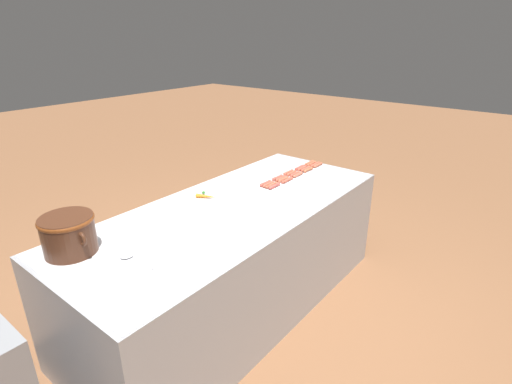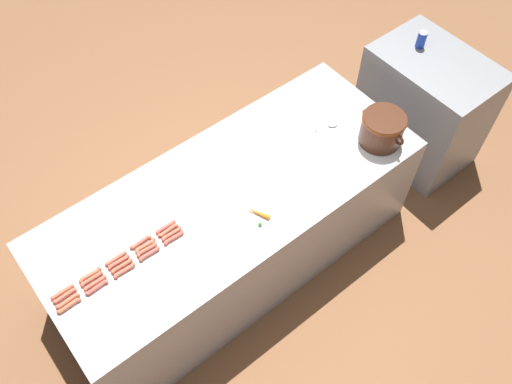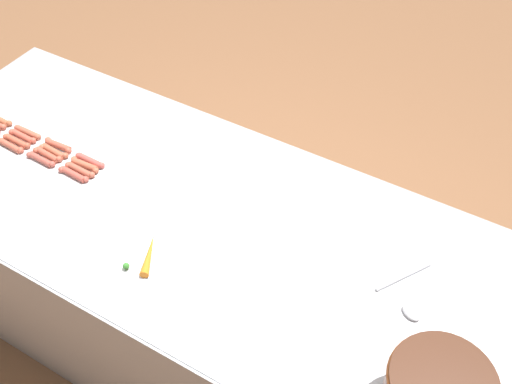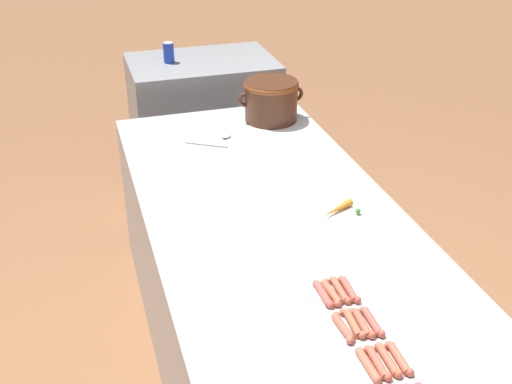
{
  "view_description": "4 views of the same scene",
  "coord_description": "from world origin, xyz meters",
  "px_view_note": "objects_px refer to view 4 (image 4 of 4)",
  "views": [
    {
      "loc": [
        -1.67,
        1.84,
        1.95
      ],
      "look_at": [
        -0.05,
        -0.2,
        0.88
      ],
      "focal_mm": 27.45,
      "sensor_mm": 36.0,
      "label": 1
    },
    {
      "loc": [
        1.6,
        -1.08,
        3.52
      ],
      "look_at": [
        0.14,
        0.08,
        0.89
      ],
      "focal_mm": 37.61,
      "sensor_mm": 36.0,
      "label": 2
    },
    {
      "loc": [
        1.12,
        0.94,
        2.46
      ],
      "look_at": [
        -0.13,
        0.22,
        0.92
      ],
      "focal_mm": 41.94,
      "sensor_mm": 36.0,
      "label": 3
    },
    {
      "loc": [
        -0.71,
        -1.97,
        2.13
      ],
      "look_at": [
        -0.07,
        0.12,
        0.91
      ],
      "focal_mm": 44.45,
      "sensor_mm": 36.0,
      "label": 4
    }
  ],
  "objects_px": {
    "hot_dog_3": "(343,328)",
    "hot_dog_17": "(399,358)",
    "bean_pot": "(271,98)",
    "hot_dog_13": "(362,323)",
    "hot_dog_7": "(377,363)",
    "hot_dog_19": "(349,289)",
    "hot_dog_14": "(340,290)",
    "hot_dog_18": "(372,322)",
    "hot_dog_4": "(323,294)",
    "soda_can": "(169,53)",
    "back_cabinet": "(204,129)",
    "hot_dog_8": "(353,323)",
    "serving_spoon": "(219,138)",
    "hot_dog_9": "(331,292)",
    "hot_dog_12": "(388,360)",
    "carrot": "(338,209)",
    "hot_dog_2": "(368,365)"
  },
  "relations": [
    {
      "from": "hot_dog_3",
      "to": "hot_dog_17",
      "type": "bearing_deg",
      "value": -59.01
    },
    {
      "from": "hot_dog_17",
      "to": "bean_pot",
      "type": "relative_size",
      "value": 0.39
    },
    {
      "from": "hot_dog_17",
      "to": "hot_dog_3",
      "type": "bearing_deg",
      "value": 120.99
    },
    {
      "from": "hot_dog_13",
      "to": "hot_dog_7",
      "type": "bearing_deg",
      "value": -100.56
    },
    {
      "from": "hot_dog_7",
      "to": "hot_dog_19",
      "type": "bearing_deg",
      "value": 79.34
    },
    {
      "from": "hot_dog_13",
      "to": "hot_dog_14",
      "type": "distance_m",
      "value": 0.17
    },
    {
      "from": "hot_dog_13",
      "to": "hot_dog_18",
      "type": "relative_size",
      "value": 1.0
    },
    {
      "from": "hot_dog_18",
      "to": "hot_dog_13",
      "type": "bearing_deg",
      "value": 174.09
    },
    {
      "from": "hot_dog_4",
      "to": "hot_dog_13",
      "type": "height_order",
      "value": "same"
    },
    {
      "from": "hot_dog_13",
      "to": "hot_dog_14",
      "type": "xyz_separation_m",
      "value": [
        0.0,
        0.17,
        0.0
      ]
    },
    {
      "from": "hot_dog_18",
      "to": "soda_can",
      "type": "height_order",
      "value": "soda_can"
    },
    {
      "from": "hot_dog_7",
      "to": "back_cabinet",
      "type": "bearing_deg",
      "value": 88.2
    },
    {
      "from": "hot_dog_13",
      "to": "soda_can",
      "type": "distance_m",
      "value": 2.46
    },
    {
      "from": "hot_dog_14",
      "to": "hot_dog_7",
      "type": "bearing_deg",
      "value": -95.41
    },
    {
      "from": "hot_dog_8",
      "to": "hot_dog_4",
      "type": "bearing_deg",
      "value": 101.27
    },
    {
      "from": "hot_dog_3",
      "to": "serving_spoon",
      "type": "bearing_deg",
      "value": 90.74
    },
    {
      "from": "hot_dog_13",
      "to": "hot_dog_17",
      "type": "xyz_separation_m",
      "value": [
        0.04,
        -0.17,
        0.0
      ]
    },
    {
      "from": "hot_dog_14",
      "to": "hot_dog_19",
      "type": "height_order",
      "value": "same"
    },
    {
      "from": "hot_dog_7",
      "to": "hot_dog_9",
      "type": "relative_size",
      "value": 1.0
    },
    {
      "from": "hot_dog_12",
      "to": "hot_dog_7",
      "type": "bearing_deg",
      "value": -178.3
    },
    {
      "from": "hot_dog_17",
      "to": "hot_dog_7",
      "type": "bearing_deg",
      "value": 178.3
    },
    {
      "from": "hot_dog_14",
      "to": "back_cabinet",
      "type": "bearing_deg",
      "value": 88.74
    },
    {
      "from": "hot_dog_14",
      "to": "serving_spoon",
      "type": "distance_m",
      "value": 1.3
    },
    {
      "from": "hot_dog_4",
      "to": "hot_dog_12",
      "type": "relative_size",
      "value": 1.0
    },
    {
      "from": "hot_dog_12",
      "to": "hot_dog_19",
      "type": "bearing_deg",
      "value": 85.04
    },
    {
      "from": "serving_spoon",
      "to": "hot_dog_8",
      "type": "bearing_deg",
      "value": -87.85
    },
    {
      "from": "hot_dog_7",
      "to": "hot_dog_14",
      "type": "relative_size",
      "value": 1.0
    },
    {
      "from": "back_cabinet",
      "to": "hot_dog_14",
      "type": "xyz_separation_m",
      "value": [
        -0.05,
        -2.27,
        0.37
      ]
    },
    {
      "from": "hot_dog_4",
      "to": "carrot",
      "type": "height_order",
      "value": "carrot"
    },
    {
      "from": "serving_spoon",
      "to": "carrot",
      "type": "relative_size",
      "value": 1.45
    },
    {
      "from": "hot_dog_2",
      "to": "hot_dog_12",
      "type": "height_order",
      "value": "same"
    },
    {
      "from": "hot_dog_14",
      "to": "serving_spoon",
      "type": "bearing_deg",
      "value": 93.67
    },
    {
      "from": "hot_dog_3",
      "to": "hot_dog_9",
      "type": "bearing_deg",
      "value": 78.95
    },
    {
      "from": "soda_can",
      "to": "hot_dog_17",
      "type": "bearing_deg",
      "value": -85.96
    },
    {
      "from": "hot_dog_9",
      "to": "hot_dog_8",
      "type": "bearing_deg",
      "value": -88.9
    },
    {
      "from": "hot_dog_17",
      "to": "carrot",
      "type": "bearing_deg",
      "value": 78.62
    },
    {
      "from": "hot_dog_14",
      "to": "bean_pot",
      "type": "bearing_deg",
      "value": 80.58
    },
    {
      "from": "hot_dog_13",
      "to": "hot_dog_18",
      "type": "xyz_separation_m",
      "value": [
        0.03,
        -0.0,
        0.0
      ]
    },
    {
      "from": "hot_dog_14",
      "to": "hot_dog_18",
      "type": "height_order",
      "value": "same"
    },
    {
      "from": "hot_dog_4",
      "to": "soda_can",
      "type": "xyz_separation_m",
      "value": [
        -0.09,
        2.28,
        0.16
      ]
    },
    {
      "from": "back_cabinet",
      "to": "carrot",
      "type": "height_order",
      "value": "back_cabinet"
    },
    {
      "from": "hot_dog_8",
      "to": "hot_dog_3",
      "type": "bearing_deg",
      "value": -165.03
    },
    {
      "from": "hot_dog_2",
      "to": "hot_dog_9",
      "type": "xyz_separation_m",
      "value": [
        0.03,
        0.33,
        0.0
      ]
    },
    {
      "from": "hot_dog_18",
      "to": "back_cabinet",
      "type": "bearing_deg",
      "value": 89.58
    },
    {
      "from": "hot_dog_17",
      "to": "carrot",
      "type": "xyz_separation_m",
      "value": [
        0.16,
        0.81,
        0.0
      ]
    },
    {
      "from": "hot_dog_3",
      "to": "soda_can",
      "type": "height_order",
      "value": "soda_can"
    },
    {
      "from": "hot_dog_8",
      "to": "hot_dog_18",
      "type": "height_order",
      "value": "same"
    },
    {
      "from": "hot_dog_13",
      "to": "hot_dog_2",
      "type": "bearing_deg",
      "value": -109.89
    },
    {
      "from": "hot_dog_3",
      "to": "hot_dog_7",
      "type": "relative_size",
      "value": 1.0
    },
    {
      "from": "hot_dog_3",
      "to": "hot_dog_13",
      "type": "bearing_deg",
      "value": 2.13
    }
  ]
}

